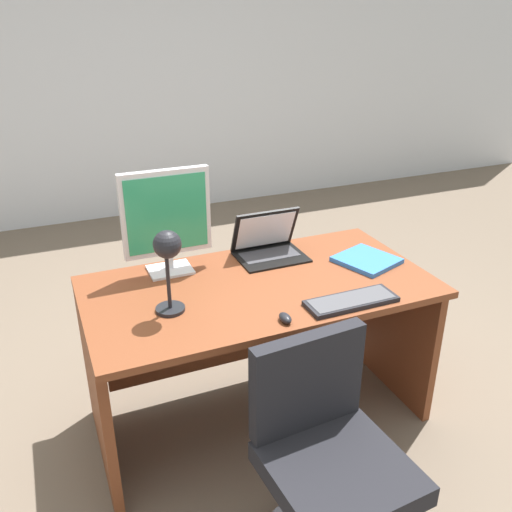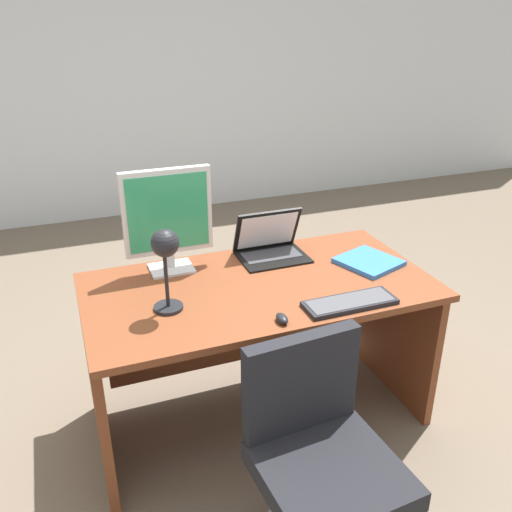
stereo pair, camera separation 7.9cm
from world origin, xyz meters
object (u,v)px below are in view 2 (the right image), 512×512
(desk_lamp, at_px, (165,254))
(office_chair, at_px, (321,480))
(keyboard, at_px, (350,303))
(book, at_px, (369,262))
(monitor, at_px, (168,216))
(desk, at_px, (255,323))
(mouse, at_px, (282,318))
(laptop, at_px, (269,242))

(desk_lamp, xyz_separation_m, office_chair, (0.36, -0.67, -0.65))
(keyboard, xyz_separation_m, book, (0.28, 0.32, 0.00))
(book, bearing_deg, keyboard, -131.86)
(monitor, bearing_deg, desk, -34.70)
(keyboard, xyz_separation_m, mouse, (-0.32, -0.03, 0.01))
(mouse, xyz_separation_m, office_chair, (-0.03, -0.44, -0.41))
(monitor, xyz_separation_m, office_chair, (0.27, -1.05, -0.66))
(mouse, distance_m, office_chair, 0.60)
(mouse, height_order, book, mouse)
(desk, height_order, book, book)
(book, bearing_deg, laptop, 146.41)
(laptop, xyz_separation_m, keyboard, (0.12, -0.59, -0.06))
(desk_lamp, bearing_deg, mouse, -30.82)
(monitor, bearing_deg, laptop, -0.48)
(book, relative_size, office_chair, 0.38)
(mouse, bearing_deg, office_chair, -93.90)
(laptop, relative_size, office_chair, 0.38)
(laptop, height_order, mouse, laptop)
(book, bearing_deg, office_chair, -129.01)
(monitor, relative_size, laptop, 1.47)
(desk_lamp, xyz_separation_m, book, (0.99, 0.11, -0.25))
(keyboard, bearing_deg, monitor, 136.29)
(desk, relative_size, keyboard, 3.92)
(desk_lamp, bearing_deg, desk, 19.35)
(keyboard, relative_size, desk_lamp, 1.09)
(monitor, xyz_separation_m, book, (0.90, -0.27, -0.26))
(monitor, height_order, mouse, monitor)
(laptop, height_order, book, laptop)
(desk, height_order, monitor, monitor)
(desk_lamp, bearing_deg, keyboard, -16.44)
(laptop, relative_size, mouse, 4.35)
(mouse, bearing_deg, keyboard, 4.50)
(monitor, height_order, book, monitor)
(desk, distance_m, book, 0.62)
(monitor, bearing_deg, book, -16.91)
(book, bearing_deg, desk_lamp, -173.86)
(laptop, distance_m, office_chair, 1.17)
(laptop, height_order, keyboard, laptop)
(mouse, bearing_deg, laptop, 72.34)
(keyboard, distance_m, office_chair, 0.70)
(laptop, bearing_deg, book, -33.59)
(desk_lamp, bearing_deg, book, 6.14)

